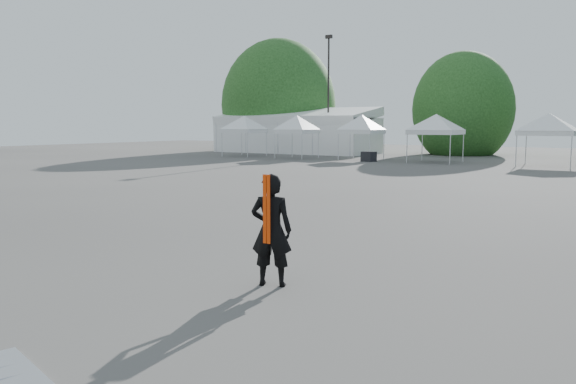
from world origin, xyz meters
The scene contains 12 objects.
ground centered at (0.00, 0.00, 0.00)m, with size 120.00×120.00×0.00m, color #474442.
marquee centered at (-22.00, 35.00, 1.97)m, with size 15.00×6.25×4.23m.
light_pole_west centered at (-18.00, 34.00, 5.77)m, with size 0.60×0.25×10.30m.
tree_far_w centered at (-26.00, 38.00, 4.54)m, with size 4.80×4.80×7.30m.
tree_mid_w centered at (-8.00, 40.00, 3.93)m, with size 4.16×4.16×6.33m.
tent_a centered at (-22.29, 27.52, 3.06)m, with size 4.01×4.01×3.88m.
tent_b centered at (-17.00, 27.29, 3.06)m, with size 3.74×3.74×3.88m.
tent_c centered at (-12.10, 28.52, 3.06)m, with size 3.84×3.84×3.88m.
tent_d centered at (-6.52, 28.68, 3.06)m, with size 4.50×4.50×3.88m.
tent_e centered at (0.59, 28.75, 3.06)m, with size 4.60×4.60×3.88m.
man centered at (1.18, -2.17, 0.92)m, with size 0.78×0.66×1.83m.
crate_west centered at (-10.71, 26.88, 0.36)m, with size 0.91×0.71×0.71m, color black.
Camera 1 is at (6.28, -9.45, 2.60)m, focal length 35.00 mm.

